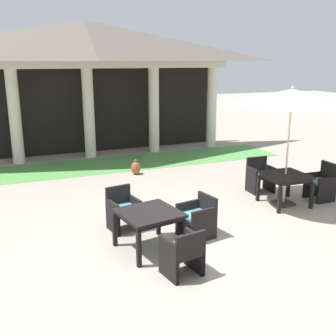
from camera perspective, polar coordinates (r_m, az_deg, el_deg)
The scene contains 12 objects.
ground_plane at distance 7.47m, azimuth 1.38°, elevation -11.32°, with size 60.00×60.00×0.00m, color #9E9384.
background_pavilion at distance 14.23m, azimuth -11.74°, elevation 15.77°, with size 10.83×2.72×4.61m.
lawn_strip at distance 13.21m, azimuth -9.73°, elevation 0.35°, with size 12.63×2.13×0.01m, color #519347.
patio_table_near_foreground at distance 9.75m, azimuth 16.39°, elevation -1.40°, with size 0.98×0.98×0.76m.
patio_umbrella_near_foreground at distance 9.41m, azimuth 17.25°, elevation 9.60°, with size 2.78×2.78×2.77m.
patio_chair_near_foreground_east at distance 10.47m, azimuth 21.01°, elevation -2.06°, with size 0.56×0.59×0.92m.
patio_chair_near_foreground_north at distance 10.65m, azimuth 12.98°, elevation -1.07°, with size 0.62×0.53×0.89m.
patio_table_mid_left at distance 7.17m, azimuth -2.69°, elevation -6.92°, with size 1.17×1.17×0.73m.
patio_chair_mid_left_east at distance 7.81m, azimuth 4.24°, elevation -7.03°, with size 0.68×0.68×0.80m.
patio_chair_mid_left_south at distance 6.44m, azimuth 2.15°, elevation -11.96°, with size 0.64×0.61×0.79m.
patio_chair_mid_left_north at distance 8.14m, azimuth -6.43°, elevation -6.02°, with size 0.64×0.64×0.86m.
terracotta_urn at distance 12.03m, azimuth -4.62°, elevation 0.02°, with size 0.28×0.28×0.47m.
Camera 1 is at (-2.69, -6.12, 3.32)m, focal length 42.73 mm.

